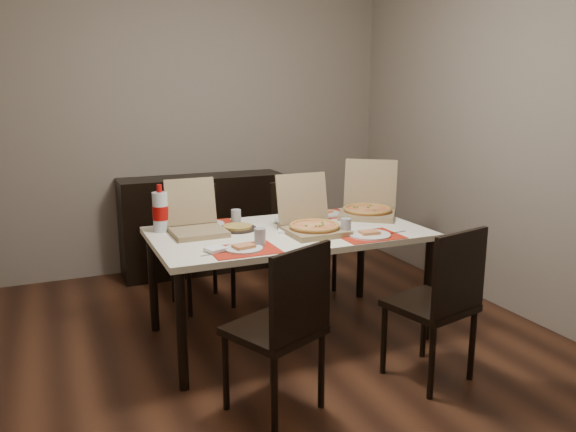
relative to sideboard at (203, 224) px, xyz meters
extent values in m
cube|color=#462515|center=(0.00, -1.78, -0.46)|extent=(3.80, 4.00, 0.02)
cube|color=gray|center=(0.00, 0.23, 0.85)|extent=(3.80, 0.02, 2.60)
cube|color=gray|center=(1.91, -1.78, 0.85)|extent=(0.02, 4.00, 2.60)
cube|color=black|center=(0.00, 0.00, 0.00)|extent=(1.50, 0.40, 0.90)
cube|color=white|center=(0.15, -1.64, 0.28)|extent=(1.80, 1.00, 0.04)
cylinder|color=black|center=(-0.69, -2.08, -0.10)|extent=(0.06, 0.06, 0.71)
cylinder|color=black|center=(0.99, -2.08, -0.10)|extent=(0.06, 0.06, 0.71)
cylinder|color=black|center=(-0.69, -1.20, -0.10)|extent=(0.06, 0.06, 0.71)
cylinder|color=black|center=(0.99, -1.20, -0.10)|extent=(0.06, 0.06, 0.71)
cube|color=black|center=(-0.29, -2.47, 0.00)|extent=(0.55, 0.55, 0.04)
cube|color=black|center=(-0.21, -2.64, 0.25)|extent=(0.40, 0.20, 0.46)
cylinder|color=black|center=(-0.38, -2.70, -0.24)|extent=(0.04, 0.04, 0.43)
cylinder|color=black|center=(-0.05, -2.56, -0.24)|extent=(0.04, 0.04, 0.43)
cylinder|color=black|center=(-0.53, -2.37, -0.24)|extent=(0.04, 0.04, 0.43)
cylinder|color=black|center=(-0.20, -2.23, -0.24)|extent=(0.04, 0.04, 0.43)
cube|color=black|center=(0.68, -2.51, 0.00)|extent=(0.50, 0.50, 0.04)
cube|color=black|center=(0.72, -2.69, 0.25)|extent=(0.42, 0.12, 0.46)
cylinder|color=black|center=(0.54, -2.72, -0.24)|extent=(0.04, 0.04, 0.43)
cylinder|color=black|center=(0.89, -2.64, -0.24)|extent=(0.04, 0.04, 0.43)
cylinder|color=black|center=(0.46, -2.37, -0.24)|extent=(0.04, 0.04, 0.43)
cylinder|color=black|center=(0.81, -2.29, -0.24)|extent=(0.04, 0.04, 0.43)
cube|color=black|center=(-0.24, -0.86, 0.00)|extent=(0.47, 0.47, 0.04)
cube|color=black|center=(-0.27, -0.67, 0.25)|extent=(0.42, 0.08, 0.46)
cylinder|color=black|center=(-0.09, -0.66, -0.24)|extent=(0.04, 0.04, 0.43)
cylinder|color=black|center=(-0.44, -0.70, -0.24)|extent=(0.04, 0.04, 0.43)
cylinder|color=black|center=(-0.04, -1.01, -0.24)|extent=(0.04, 0.04, 0.43)
cylinder|color=black|center=(-0.40, -1.06, -0.24)|extent=(0.04, 0.04, 0.43)
cube|color=black|center=(0.63, -0.89, 0.00)|extent=(0.54, 0.54, 0.04)
cube|color=black|center=(0.56, -0.71, 0.25)|extent=(0.41, 0.17, 0.46)
cylinder|color=black|center=(0.73, -0.66, -0.24)|extent=(0.04, 0.04, 0.43)
cylinder|color=black|center=(0.40, -0.78, -0.24)|extent=(0.04, 0.04, 0.43)
cylinder|color=black|center=(0.86, -1.00, -0.24)|extent=(0.04, 0.04, 0.43)
cylinder|color=black|center=(0.52, -1.12, -0.24)|extent=(0.04, 0.04, 0.43)
cube|color=red|center=(-0.28, -1.97, 0.30)|extent=(0.40, 0.30, 0.00)
cylinder|color=white|center=(-0.28, -1.97, 0.31)|extent=(0.22, 0.22, 0.01)
cube|color=#E2C571|center=(-0.28, -1.97, 0.33)|extent=(0.14, 0.11, 0.02)
cylinder|color=#969AA0|center=(-0.16, -1.92, 0.36)|extent=(0.07, 0.07, 0.11)
cube|color=#B2B2B7|center=(-0.44, -1.98, 0.30)|extent=(0.20, 0.04, 0.00)
cube|color=white|center=(-0.44, -1.93, 0.31)|extent=(0.13, 0.13, 0.02)
cube|color=red|center=(0.58, -1.98, 0.30)|extent=(0.40, 0.30, 0.00)
cylinder|color=white|center=(0.58, -1.98, 0.31)|extent=(0.27, 0.27, 0.01)
cube|color=#E2C571|center=(0.58, -1.98, 0.33)|extent=(0.13, 0.10, 0.02)
cylinder|color=#969AA0|center=(0.45, -1.90, 0.36)|extent=(0.07, 0.07, 0.11)
cube|color=#B2B2B7|center=(0.76, -1.99, 0.30)|extent=(0.20, 0.04, 0.00)
cube|color=red|center=(-0.31, -1.29, 0.30)|extent=(0.40, 0.30, 0.00)
cylinder|color=white|center=(-0.31, -1.29, 0.31)|extent=(0.23, 0.23, 0.01)
cube|color=#E2C571|center=(-0.31, -1.29, 0.33)|extent=(0.12, 0.09, 0.02)
cylinder|color=#969AA0|center=(-0.12, -1.35, 0.36)|extent=(0.07, 0.07, 0.11)
cube|color=#B2B2B7|center=(-0.47, -1.32, 0.30)|extent=(0.20, 0.04, 0.00)
cube|color=white|center=(-0.47, -1.25, 0.31)|extent=(0.13, 0.13, 0.02)
cube|color=red|center=(0.59, -1.30, 0.30)|extent=(0.40, 0.30, 0.00)
cylinder|color=white|center=(0.59, -1.30, 0.31)|extent=(0.27, 0.27, 0.01)
cube|color=#E2C571|center=(0.59, -1.30, 0.33)|extent=(0.14, 0.12, 0.02)
cylinder|color=#969AA0|center=(0.46, -1.33, 0.36)|extent=(0.07, 0.07, 0.11)
cube|color=#B2B2B7|center=(0.78, -1.28, 0.30)|extent=(0.20, 0.04, 0.00)
cube|color=white|center=(0.13, -1.67, 0.31)|extent=(0.15, 0.15, 0.02)
cube|color=olive|center=(0.28, -1.78, 0.32)|extent=(0.38, 0.38, 0.04)
cube|color=olive|center=(0.27, -1.60, 0.51)|extent=(0.37, 0.09, 0.33)
cylinder|color=#E2C571|center=(0.28, -1.78, 0.35)|extent=(0.32, 0.32, 0.02)
cube|color=olive|center=(0.86, -1.48, 0.32)|extent=(0.56, 0.56, 0.04)
cube|color=olive|center=(0.98, -1.32, 0.52)|extent=(0.37, 0.31, 0.36)
cylinder|color=#E2C571|center=(0.86, -1.48, 0.35)|extent=(0.48, 0.48, 0.02)
cube|color=olive|center=(-0.43, -1.50, 0.32)|extent=(0.34, 0.34, 0.03)
cube|color=olive|center=(-0.43, -1.33, 0.49)|extent=(0.34, 0.08, 0.31)
cylinder|color=black|center=(-0.15, -1.48, 0.31)|extent=(0.26, 0.26, 0.01)
cylinder|color=tan|center=(-0.15, -1.48, 0.32)|extent=(0.20, 0.20, 0.02)
imported|color=white|center=(0.19, -1.44, 0.31)|extent=(0.12, 0.12, 0.03)
cylinder|color=silver|center=(-0.63, -1.33, 0.43)|extent=(0.10, 0.10, 0.27)
cylinder|color=#9D0907|center=(-0.63, -1.33, 0.43)|extent=(0.11, 0.11, 0.09)
cylinder|color=#9D0907|center=(-0.63, -1.33, 0.59)|extent=(0.03, 0.03, 0.05)
camera|label=1|loc=(-1.30, -4.99, 1.22)|focal=35.00mm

